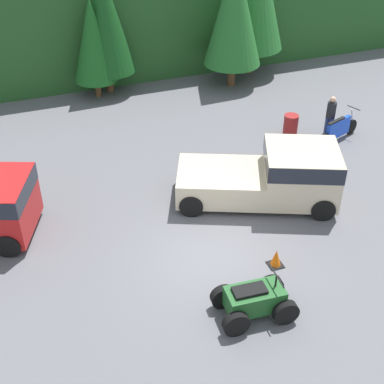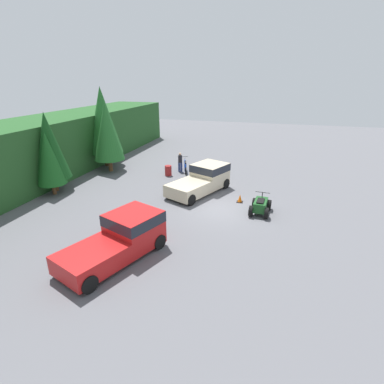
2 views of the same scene
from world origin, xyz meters
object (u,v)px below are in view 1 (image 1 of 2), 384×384
(pickup_truck_second, at_px, (274,174))
(steel_barrel, at_px, (291,125))
(quad_atv, at_px, (254,301))
(rider_person, at_px, (330,115))
(traffic_cone, at_px, (276,258))
(dirt_bike, at_px, (338,130))

(pickup_truck_second, distance_m, steel_barrel, 4.76)
(quad_atv, relative_size, rider_person, 1.19)
(pickup_truck_second, bearing_deg, traffic_cone, -92.40)
(rider_person, bearing_deg, steel_barrel, 133.35)
(dirt_bike, relative_size, quad_atv, 1.11)
(dirt_bike, height_order, steel_barrel, dirt_bike)
(quad_atv, xyz_separation_m, rider_person, (6.99, 7.58, 0.47))
(pickup_truck_second, relative_size, traffic_cone, 10.23)
(quad_atv, bearing_deg, steel_barrel, 59.82)
(quad_atv, bearing_deg, traffic_cone, 50.12)
(traffic_cone, bearing_deg, steel_barrel, 58.07)
(dirt_bike, distance_m, rider_person, 0.64)
(pickup_truck_second, xyz_separation_m, traffic_cone, (-1.43, -2.96, -0.75))
(traffic_cone, relative_size, steel_barrel, 0.62)
(dirt_bike, bearing_deg, quad_atv, -154.89)
(pickup_truck_second, bearing_deg, quad_atv, -99.37)
(pickup_truck_second, relative_size, steel_barrel, 6.39)
(traffic_cone, bearing_deg, pickup_truck_second, 64.25)
(traffic_cone, height_order, steel_barrel, steel_barrel)
(rider_person, bearing_deg, traffic_cone, -153.34)
(dirt_bike, distance_m, steel_barrel, 1.86)
(pickup_truck_second, xyz_separation_m, rider_person, (4.16, 3.16, -0.05))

